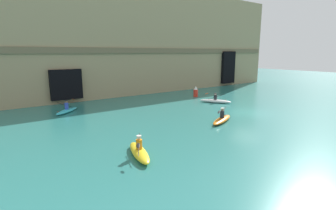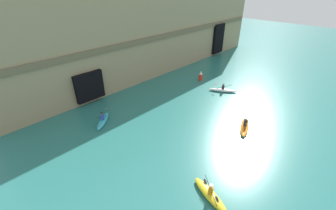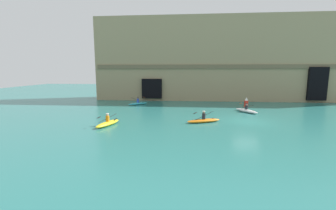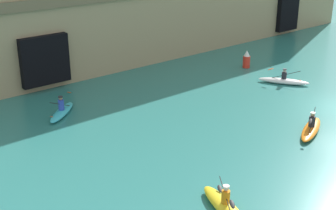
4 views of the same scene
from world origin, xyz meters
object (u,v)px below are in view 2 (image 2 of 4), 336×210
(kayak_yellow, at_px, (210,194))
(kayak_white, at_px, (223,90))
(marker_buoy, at_px, (201,76))
(kayak_orange, at_px, (245,126))
(kayak_cyan, at_px, (103,120))

(kayak_yellow, height_order, kayak_white, kayak_yellow)
(kayak_white, xyz_separation_m, marker_buoy, (1.04, 4.29, 0.40))
(kayak_orange, relative_size, marker_buoy, 2.59)
(kayak_yellow, relative_size, kayak_white, 0.99)
(kayak_orange, bearing_deg, kayak_yellow, -9.65)
(kayak_orange, bearing_deg, marker_buoy, -145.79)
(kayak_cyan, bearing_deg, kayak_white, 120.22)
(kayak_orange, distance_m, kayak_cyan, 14.05)
(kayak_orange, height_order, marker_buoy, marker_buoy)
(kayak_yellow, distance_m, marker_buoy, 19.80)
(marker_buoy, bearing_deg, kayak_cyan, 177.74)
(kayak_yellow, bearing_deg, marker_buoy, 145.65)
(kayak_yellow, height_order, kayak_cyan, kayak_cyan)
(kayak_yellow, xyz_separation_m, kayak_cyan, (-0.05, 12.91, -0.02))
(kayak_orange, distance_m, kayak_white, 8.10)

